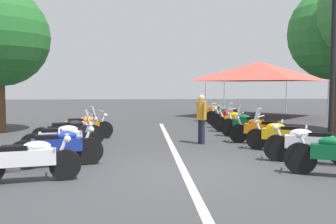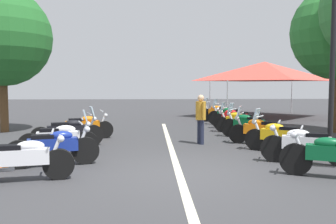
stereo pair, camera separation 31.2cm
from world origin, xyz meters
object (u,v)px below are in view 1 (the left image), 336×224
object	(u,v)px
motorcycle_left_row_3	(69,132)
motorcycle_right_row_4	(247,124)
motorcycle_right_row_8	(216,112)
street_lamp_twin_globe	(334,24)
motorcycle_right_row_5	(238,121)
bystander_1	(202,115)
traffic_cone_1	(0,157)
roadside_tree_2	(336,33)
motorcycle_right_row_2	(281,135)
motorcycle_right_row_6	(232,118)
motorcycle_right_row_1	(308,144)
motorcycle_left_row_4	(83,126)
motorcycle_left_row_0	(28,159)
motorcycle_left_row_2	(62,138)
event_tent	(260,71)
motorcycle_right_row_3	(261,130)
motorcycle_right_row_7	(226,115)
motorcycle_left_row_1	(58,147)

from	to	relation	value
motorcycle_left_row_3	motorcycle_right_row_4	world-z (taller)	motorcycle_right_row_4
motorcycle_left_row_3	motorcycle_right_row_8	xyz separation A→B (m)	(7.00, -5.88, 0.01)
motorcycle_left_row_3	street_lamp_twin_globe	world-z (taller)	street_lamp_twin_globe
motorcycle_right_row_5	motorcycle_left_row_3	bearing A→B (deg)	52.34
motorcycle_right_row_4	bystander_1	xyz separation A→B (m)	(-1.19, 1.83, 0.43)
traffic_cone_1	roadside_tree_2	xyz separation A→B (m)	(5.80, -10.64, 3.59)
motorcycle_right_row_2	motorcycle_right_row_4	xyz separation A→B (m)	(2.71, 0.16, 0.01)
motorcycle_right_row_6	motorcycle_right_row_1	bearing A→B (deg)	118.97
motorcycle_right_row_1	motorcycle_right_row_8	size ratio (longest dim) A/B	1.02
motorcycle_left_row_4	motorcycle_right_row_5	distance (m)	5.91
motorcycle_left_row_3	motorcycle_left_row_4	xyz separation A→B (m)	(1.49, -0.16, -0.02)
motorcycle_left_row_0	street_lamp_twin_globe	distance (m)	8.41
motorcycle_right_row_2	motorcycle_right_row_6	world-z (taller)	motorcycle_right_row_2
motorcycle_left_row_4	motorcycle_right_row_4	distance (m)	5.72
motorcycle_left_row_2	motorcycle_right_row_2	size ratio (longest dim) A/B	1.16
motorcycle_right_row_2	motorcycle_right_row_8	bearing A→B (deg)	-54.02
street_lamp_twin_globe	motorcycle_left_row_2	bearing A→B (deg)	90.31
motorcycle_right_row_6	street_lamp_twin_globe	distance (m)	6.37
street_lamp_twin_globe	event_tent	size ratio (longest dim) A/B	0.86
motorcycle_right_row_4	motorcycle_left_row_3	bearing A→B (deg)	47.22
motorcycle_left_row_2	bystander_1	size ratio (longest dim) A/B	1.31
roadside_tree_2	motorcycle_right_row_4	bearing A→B (deg)	109.22
motorcycle_right_row_3	motorcycle_right_row_4	distance (m)	1.40
motorcycle_right_row_7	traffic_cone_1	world-z (taller)	motorcycle_right_row_7
motorcycle_right_row_1	motorcycle_right_row_6	xyz separation A→B (m)	(6.78, 0.12, -0.00)
motorcycle_right_row_4	motorcycle_left_row_4	bearing A→B (deg)	33.02
motorcycle_left_row_0	motorcycle_right_row_8	world-z (taller)	motorcycle_right_row_8
motorcycle_left_row_4	traffic_cone_1	bearing A→B (deg)	-118.95
motorcycle_right_row_5	bystander_1	size ratio (longest dim) A/B	1.22
motorcycle_right_row_8	motorcycle_left_row_1	bearing A→B (deg)	82.78
motorcycle_left_row_1	motorcycle_left_row_4	size ratio (longest dim) A/B	0.99
motorcycle_right_row_8	bystander_1	size ratio (longest dim) A/B	1.25
motorcycle_left_row_1	motorcycle_right_row_5	distance (m)	7.88
motorcycle_right_row_4	street_lamp_twin_globe	world-z (taller)	street_lamp_twin_globe
motorcycle_right_row_8	traffic_cone_1	xyz separation A→B (m)	(-9.97, 6.77, -0.18)
motorcycle_left_row_0	motorcycle_right_row_1	world-z (taller)	motorcycle_right_row_1
street_lamp_twin_globe	event_tent	bearing A→B (deg)	-8.43
motorcycle_right_row_4	motorcycle_right_row_5	distance (m)	1.34
motorcycle_right_row_3	street_lamp_twin_globe	bearing A→B (deg)	160.06
motorcycle_right_row_8	roadside_tree_2	bearing A→B (deg)	155.74
motorcycle_left_row_1	motorcycle_left_row_3	distance (m)	2.69
motorcycle_right_row_8	motorcycle_left_row_4	bearing A→B (deg)	66.80
event_tent	motorcycle_right_row_4	bearing A→B (deg)	159.09
traffic_cone_1	event_tent	xyz separation A→B (m)	(12.71, -9.93, 2.36)
motorcycle_left_row_0	motorcycle_right_row_6	world-z (taller)	motorcycle_right_row_6
motorcycle_left_row_4	motorcycle_right_row_3	xyz separation A→B (m)	(-1.40, -5.76, 0.01)
motorcycle_right_row_2	bystander_1	bearing A→B (deg)	-2.39
motorcycle_right_row_4	motorcycle_right_row_7	xyz separation A→B (m)	(4.03, -0.17, -0.00)
bystander_1	motorcycle_left_row_2	bearing A→B (deg)	-172.69
roadside_tree_2	motorcycle_right_row_2	bearing A→B (deg)	137.54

